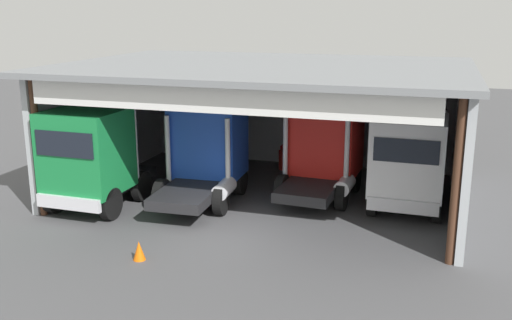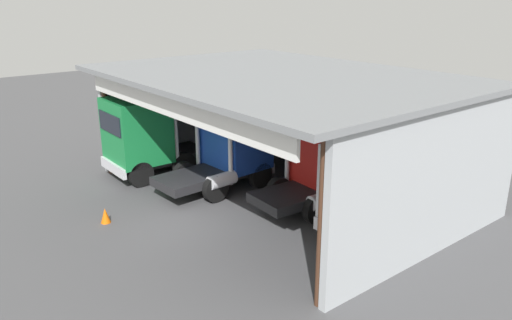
# 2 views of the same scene
# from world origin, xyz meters

# --- Properties ---
(ground_plane) EXTENTS (80.00, 80.00, 0.00)m
(ground_plane) POSITION_xyz_m (0.00, 0.00, 0.00)
(ground_plane) COLOR #4C4C4F
(ground_plane) RESTS_ON ground
(workshop_shed) EXTENTS (14.52, 10.59, 5.00)m
(workshop_shed) POSITION_xyz_m (0.00, 5.62, 3.52)
(workshop_shed) COLOR #ADB2B7
(workshop_shed) RESTS_ON ground
(truck_green_right_bay) EXTENTS (2.70, 4.52, 3.61)m
(truck_green_right_bay) POSITION_xyz_m (-5.35, 1.14, 1.91)
(truck_green_right_bay) COLOR #197F3D
(truck_green_right_bay) RESTS_ON ground
(truck_blue_center_right_bay) EXTENTS (2.82, 5.03, 3.47)m
(truck_blue_center_right_bay) POSITION_xyz_m (-1.99, 3.56, 1.79)
(truck_blue_center_right_bay) COLOR #1E47B7
(truck_blue_center_right_bay) RESTS_ON ground
(truck_red_yard_outside) EXTENTS (2.77, 4.98, 3.48)m
(truck_red_yard_outside) POSITION_xyz_m (2.08, 5.33, 1.85)
(truck_red_yard_outside) COLOR red
(truck_red_yard_outside) RESTS_ON ground
(truck_white_center_bay) EXTENTS (2.60, 5.26, 3.50)m
(truck_white_center_bay) POSITION_xyz_m (5.24, 4.26, 1.81)
(truck_white_center_bay) COLOR white
(truck_white_center_bay) RESTS_ON ground
(oil_drum) EXTENTS (0.58, 0.58, 0.85)m
(oil_drum) POSITION_xyz_m (-0.20, 8.37, 0.43)
(oil_drum) COLOR #B21E19
(oil_drum) RESTS_ON ground
(tool_cart) EXTENTS (0.90, 0.60, 1.00)m
(tool_cart) POSITION_xyz_m (-0.03, 8.85, 0.50)
(tool_cart) COLOR red
(tool_cart) RESTS_ON ground
(traffic_cone) EXTENTS (0.36, 0.36, 0.56)m
(traffic_cone) POSITION_xyz_m (-1.73, -2.24, 0.28)
(traffic_cone) COLOR orange
(traffic_cone) RESTS_ON ground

